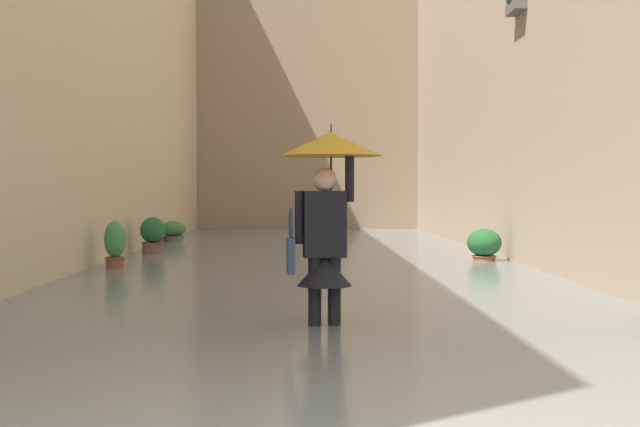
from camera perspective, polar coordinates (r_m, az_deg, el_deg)
ground_plane at (r=15.10m, az=-0.68°, el=-3.76°), size 60.00×60.00×0.00m
flood_water at (r=15.09m, az=-0.68°, el=-3.42°), size 7.80×28.95×0.18m
building_facade_far at (r=27.87m, az=-0.86°, el=12.04°), size 10.60×1.80×12.91m
person_wading at (r=7.60m, az=0.50°, el=1.27°), size 0.93×0.93×2.01m
potted_plant_far_right at (r=20.38m, az=-9.92°, el=-1.32°), size 0.59×0.59×0.67m
potted_plant_mid_right at (r=13.63m, az=-13.77°, el=-2.31°), size 0.34×0.34×0.93m
potted_plant_near_right at (r=16.57m, az=-11.31°, el=-1.67°), size 0.49×0.49×0.89m
potted_plant_far_left at (r=14.90m, az=11.12°, el=-2.23°), size 0.60×0.60×0.74m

